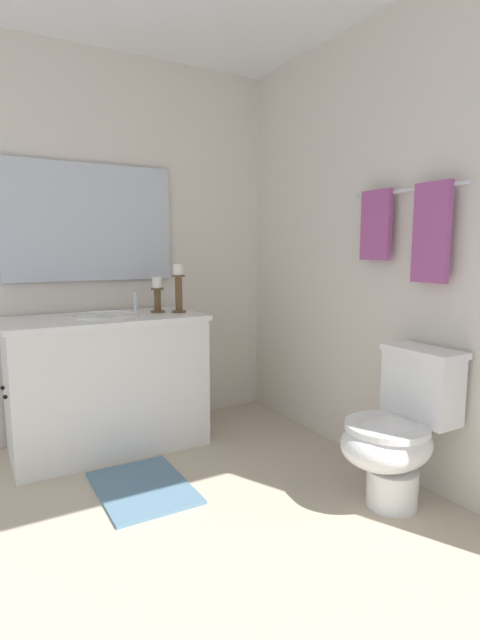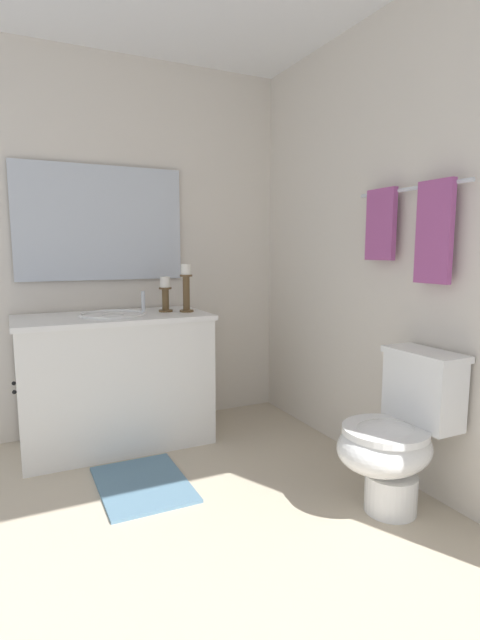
# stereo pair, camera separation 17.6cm
# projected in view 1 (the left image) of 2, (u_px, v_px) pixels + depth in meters

# --- Properties ---
(floor) EXTENTS (2.72, 2.39, 0.02)m
(floor) POSITION_uv_depth(u_px,v_px,m) (191.00, 525.00, 2.16)
(floor) COLOR beige
(floor) RESTS_ON ground
(wall_back) EXTENTS (2.72, 0.04, 2.45)m
(wall_back) POSITION_uv_depth(u_px,v_px,m) (393.00, 247.00, 2.58)
(wall_back) COLOR silver
(wall_back) RESTS_ON ground
(wall_left) EXTENTS (0.04, 2.39, 2.45)m
(wall_left) POSITION_uv_depth(u_px,v_px,m) (103.00, 248.00, 3.15)
(wall_left) COLOR silver
(wall_left) RESTS_ON ground
(vanity_cabinet) EXTENTS (0.58, 1.16, 0.82)m
(vanity_cabinet) POSITION_uv_depth(u_px,v_px,m) (108.00, 382.00, 2.95)
(vanity_cabinet) COLOR white
(vanity_cabinet) RESTS_ON ground
(sink_basin) EXTENTS (0.40, 0.40, 0.24)m
(sink_basin) POSITION_uv_depth(u_px,v_px,m) (105.00, 323.00, 2.90)
(sink_basin) COLOR white
(sink_basin) RESTS_ON vanity_cabinet
(mirror) EXTENTS (0.02, 1.06, 0.73)m
(mirror) POSITION_uv_depth(u_px,v_px,m) (90.00, 223.00, 3.05)
(mirror) COLOR silver
(candle_holder_tall) EXTENTS (0.09, 0.09, 0.31)m
(candle_holder_tall) POSITION_uv_depth(u_px,v_px,m) (179.00, 287.00, 3.06)
(candle_holder_tall) COLOR brown
(candle_holder_tall) RESTS_ON vanity_cabinet
(candle_holder_short) EXTENTS (0.09, 0.09, 0.22)m
(candle_holder_short) POSITION_uv_depth(u_px,v_px,m) (157.00, 294.00, 3.06)
(candle_holder_short) COLOR brown
(candle_holder_short) RESTS_ON vanity_cabinet
(toilet) EXTENTS (0.39, 0.54, 0.75)m
(toilet) POSITION_uv_depth(u_px,v_px,m) (397.00, 431.00, 2.27)
(toilet) COLOR white
(toilet) RESTS_ON ground
(towel_bar) EXTENTS (0.71, 0.02, 0.02)m
(towel_bar) POSITION_uv_depth(u_px,v_px,m) (406.00, 190.00, 2.40)
(towel_bar) COLOR silver
(towel_near_vanity) EXTENTS (0.20, 0.03, 0.37)m
(towel_near_vanity) POSITION_uv_depth(u_px,v_px,m) (376.00, 225.00, 2.57)
(towel_near_vanity) COLOR #A54C8C
(towel_near_vanity) RESTS_ON towel_bar
(towel_center) EXTENTS (0.20, 0.03, 0.47)m
(towel_center) POSITION_uv_depth(u_px,v_px,m) (431.00, 233.00, 2.27)
(towel_center) COLOR #A54C8C
(towel_center) RESTS_ON towel_bar
(bath_mat) EXTENTS (0.60, 0.44, 0.02)m
(bath_mat) POSITION_uv_depth(u_px,v_px,m) (143.00, 487.00, 2.47)
(bath_mat) COLOR slate
(bath_mat) RESTS_ON ground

